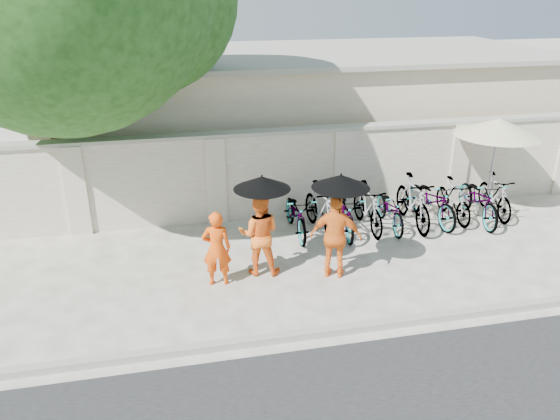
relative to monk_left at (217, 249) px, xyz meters
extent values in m
plane|color=beige|center=(1.29, -0.26, -0.72)|extent=(80.00, 80.00, 0.00)
cube|color=gray|center=(1.29, -1.96, -0.66)|extent=(40.00, 0.16, 0.12)
cube|color=silver|center=(2.29, 2.94, 0.28)|extent=(20.00, 0.30, 2.00)
cube|color=beige|center=(3.29, 6.74, 0.88)|extent=(14.00, 6.00, 3.20)
cylinder|color=#412C1A|center=(-2.91, 3.64, 1.48)|extent=(0.60, 0.60, 4.40)
imported|color=#F54D0B|center=(0.00, 0.00, 0.00)|extent=(0.56, 0.40, 1.44)
imported|color=orange|center=(0.83, 0.26, 0.09)|extent=(0.91, 0.78, 1.62)
cylinder|color=black|center=(0.88, 0.18, 0.67)|extent=(0.02, 0.02, 0.93)
cone|color=black|center=(0.88, 0.18, 1.13)|extent=(1.04, 1.04, 0.24)
imported|color=orange|center=(2.19, -0.17, 0.10)|extent=(1.03, 0.73, 1.63)
cylinder|color=black|center=(2.21, -0.25, 0.71)|extent=(0.02, 0.02, 1.01)
cone|color=black|center=(2.21, -0.25, 1.21)|extent=(1.04, 1.04, 0.24)
cylinder|color=gray|center=(6.64, 1.94, -0.67)|extent=(0.44, 0.44, 0.09)
cylinder|color=gray|center=(6.64, 1.94, 0.32)|extent=(0.06, 0.06, 2.09)
cone|color=beige|center=(6.64, 1.94, 1.41)|extent=(2.40, 2.40, 0.40)
imported|color=gray|center=(1.92, 1.77, -0.24)|extent=(0.66, 1.82, 0.95)
imported|color=gray|center=(2.46, 1.72, -0.16)|extent=(0.72, 1.91, 1.12)
imported|color=gray|center=(3.00, 1.63, -0.25)|extent=(0.85, 1.87, 0.95)
imported|color=gray|center=(3.53, 1.69, -0.19)|extent=(0.51, 1.76, 1.05)
imported|color=gray|center=(4.07, 1.67, -0.28)|extent=(0.67, 1.71, 0.89)
imported|color=gray|center=(4.61, 1.69, -0.14)|extent=(0.62, 1.94, 1.15)
imported|color=gray|center=(5.15, 1.81, -0.20)|extent=(0.88, 2.03, 1.03)
imported|color=gray|center=(5.68, 1.81, -0.24)|extent=(0.45, 1.60, 0.96)
imported|color=gray|center=(6.22, 1.62, -0.20)|extent=(0.89, 2.04, 1.04)
imported|color=gray|center=(6.76, 1.82, -0.22)|extent=(0.65, 1.71, 1.00)
camera|label=1|loc=(-0.73, -8.83, 4.45)|focal=35.00mm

